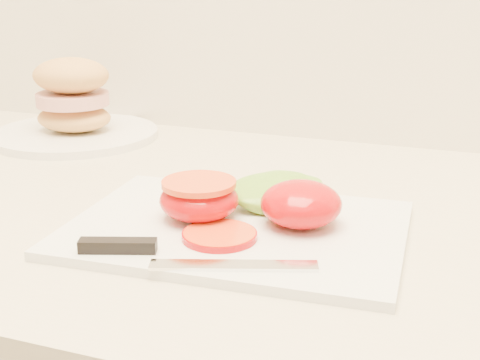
% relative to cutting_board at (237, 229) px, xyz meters
% --- Properties ---
extents(cutting_board, '(0.35, 0.26, 0.01)m').
position_rel_cutting_board_xyz_m(cutting_board, '(0.00, 0.00, 0.00)').
color(cutting_board, silver).
rests_on(cutting_board, counter).
extents(tomato_half_dome, '(0.08, 0.08, 0.05)m').
position_rel_cutting_board_xyz_m(tomato_half_dome, '(0.06, 0.02, 0.03)').
color(tomato_half_dome, red).
rests_on(tomato_half_dome, cutting_board).
extents(tomato_half_cut, '(0.08, 0.08, 0.04)m').
position_rel_cutting_board_xyz_m(tomato_half_cut, '(-0.04, 0.00, 0.03)').
color(tomato_half_cut, red).
rests_on(tomato_half_cut, cutting_board).
extents(tomato_slice_0, '(0.07, 0.07, 0.01)m').
position_rel_cutting_board_xyz_m(tomato_slice_0, '(-0.00, -0.04, 0.01)').
color(tomato_slice_0, orange).
rests_on(tomato_slice_0, cutting_board).
extents(lettuce_leaf_0, '(0.14, 0.15, 0.03)m').
position_rel_cutting_board_xyz_m(lettuce_leaf_0, '(0.02, 0.08, 0.02)').
color(lettuce_leaf_0, '#7FC634').
rests_on(lettuce_leaf_0, cutting_board).
extents(knife, '(0.22, 0.07, 0.01)m').
position_rel_cutting_board_xyz_m(knife, '(-0.04, -0.10, 0.01)').
color(knife, silver).
rests_on(knife, cutting_board).
extents(sandwich_plate, '(0.26, 0.26, 0.13)m').
position_rel_cutting_board_xyz_m(sandwich_plate, '(-0.38, 0.28, 0.04)').
color(sandwich_plate, white).
rests_on(sandwich_plate, counter).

